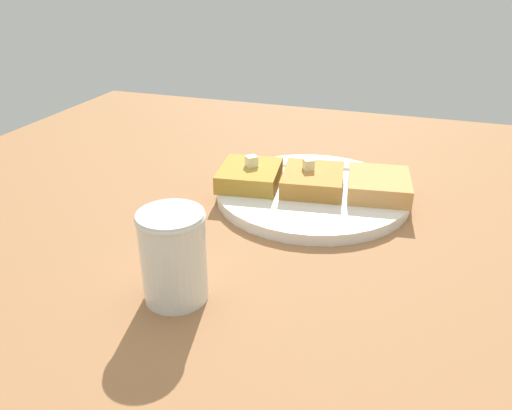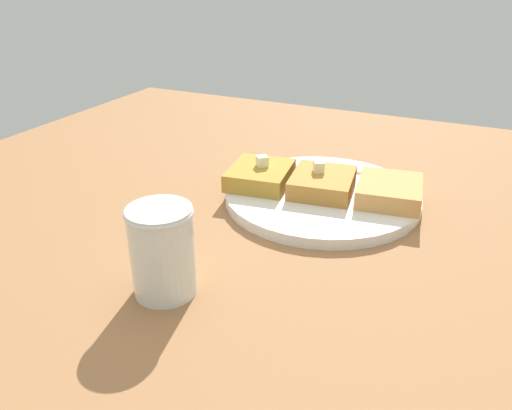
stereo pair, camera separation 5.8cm
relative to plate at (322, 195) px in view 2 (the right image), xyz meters
The scene contains 9 objects.
table_surface 12.61cm from the plate, 109.73° to the right, with size 116.08×116.08×2.36cm, color #97673F.
plate is the anchor object (origin of this frame).
toast_slice_left 9.11cm from the plate, behind, with size 8.14×9.45×2.48cm, color #B18730.
toast_slice_middle 1.86cm from the plate, 63.43° to the left, with size 8.14×9.45×2.48cm, color #B97C32.
toast_slice_right 9.11cm from the plate, ahead, with size 8.14×9.45×2.48cm, color tan.
butter_pat_primary 9.56cm from the plate, behind, with size 1.51×1.36×1.51cm, color #F1F0C2.
butter_pat_secondary 3.98cm from the plate, 144.78° to the left, with size 1.51×1.36×1.51cm, color #F2E9AE.
fork 8.27cm from the plate, 109.28° to the left, with size 15.93×4.86×0.36cm.
syrup_jar 27.97cm from the plate, 106.08° to the right, with size 6.58×6.58×9.32cm.
Camera 2 is at (22.22, -48.77, 32.55)cm, focal length 35.00 mm.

